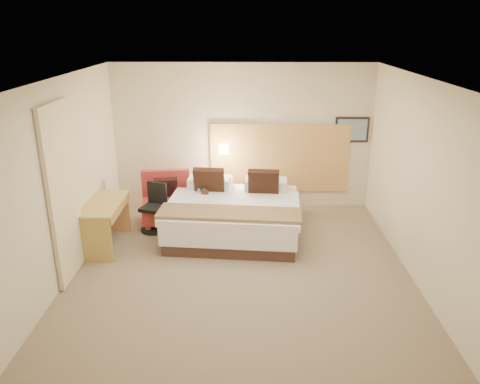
{
  "coord_description": "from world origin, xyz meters",
  "views": [
    {
      "loc": [
        0.08,
        -6.04,
        3.36
      ],
      "look_at": [
        -0.02,
        0.44,
        1.01
      ],
      "focal_mm": 35.0,
      "sensor_mm": 36.0,
      "label": 1
    }
  ],
  "objects_px": {
    "side_table": "(203,211)",
    "desk_chair": "(155,211)",
    "lounge_chair": "(167,203)",
    "desk": "(106,212)",
    "bed": "(235,213)"
  },
  "relations": [
    {
      "from": "desk_chair",
      "to": "lounge_chair",
      "type": "bearing_deg",
      "value": 66.11
    },
    {
      "from": "bed",
      "to": "lounge_chair",
      "type": "relative_size",
      "value": 2.37
    },
    {
      "from": "bed",
      "to": "desk",
      "type": "height_order",
      "value": "bed"
    },
    {
      "from": "lounge_chair",
      "to": "desk",
      "type": "bearing_deg",
      "value": -129.14
    },
    {
      "from": "side_table",
      "to": "desk_chair",
      "type": "xyz_separation_m",
      "value": [
        -0.8,
        -0.18,
        0.06
      ]
    },
    {
      "from": "side_table",
      "to": "bed",
      "type": "bearing_deg",
      "value": -23.05
    },
    {
      "from": "desk",
      "to": "side_table",
      "type": "bearing_deg",
      "value": 29.1
    },
    {
      "from": "bed",
      "to": "desk",
      "type": "relative_size",
      "value": 1.95
    },
    {
      "from": "side_table",
      "to": "desk",
      "type": "relative_size",
      "value": 0.44
    },
    {
      "from": "lounge_chair",
      "to": "desk_chair",
      "type": "bearing_deg",
      "value": -113.89
    },
    {
      "from": "lounge_chair",
      "to": "desk",
      "type": "xyz_separation_m",
      "value": [
        -0.79,
        -0.97,
        0.22
      ]
    },
    {
      "from": "bed",
      "to": "lounge_chair",
      "type": "height_order",
      "value": "bed"
    },
    {
      "from": "side_table",
      "to": "desk",
      "type": "xyz_separation_m",
      "value": [
        -1.44,
        -0.8,
        0.31
      ]
    },
    {
      "from": "bed",
      "to": "desk",
      "type": "xyz_separation_m",
      "value": [
        -1.99,
        -0.56,
        0.24
      ]
    },
    {
      "from": "bed",
      "to": "desk_chair",
      "type": "xyz_separation_m",
      "value": [
        -1.36,
        0.06,
        -0.01
      ]
    }
  ]
}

